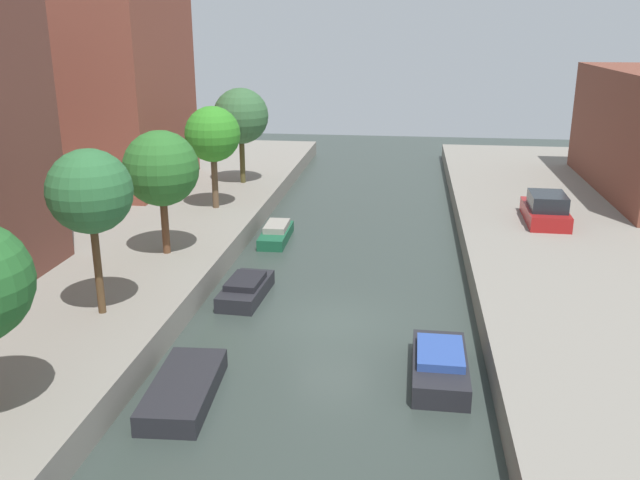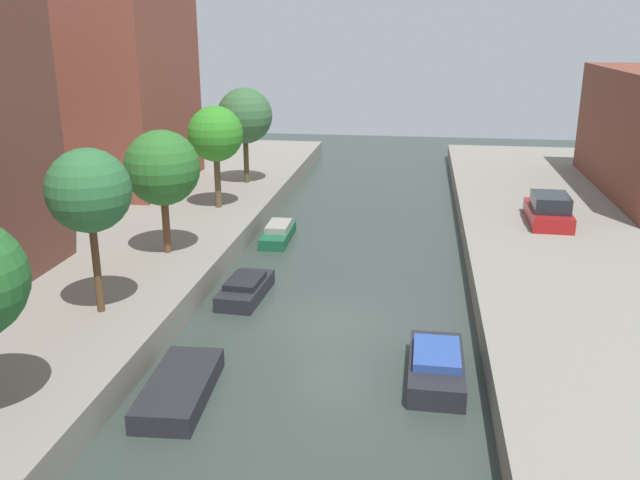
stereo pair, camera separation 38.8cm
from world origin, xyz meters
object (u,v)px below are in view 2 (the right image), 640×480
object	(u,v)px
street_tree_4	(215,134)
moored_boat_left_3	(245,289)
street_tree_3	(162,168)
moored_boat_right_2	(436,366)
street_tree_2	(89,191)
parked_car	(549,211)
moored_boat_left_4	(278,233)
street_tree_5	(245,116)
moored_boat_left_2	(180,388)

from	to	relation	value
street_tree_4	moored_boat_left_3	xyz separation A→B (m)	(3.76, -9.22, -4.39)
street_tree_3	moored_boat_right_2	distance (m)	13.65
street_tree_3	street_tree_4	xyz separation A→B (m)	(0.00, 7.29, 0.23)
street_tree_2	parked_car	distance (m)	20.99
street_tree_2	parked_car	xyz separation A→B (m)	(16.25, 12.84, -3.44)
street_tree_4	moored_boat_left_4	size ratio (longest dim) A/B	1.45
street_tree_4	street_tree_5	xyz separation A→B (m)	(-0.00, 5.81, 0.17)
street_tree_4	street_tree_5	size ratio (longest dim) A/B	0.93
street_tree_2	moored_boat_left_3	world-z (taller)	street_tree_2
moored_boat_left_3	moored_boat_left_2	bearing A→B (deg)	-89.90
street_tree_3	moored_boat_left_3	distance (m)	5.93
parked_car	moored_boat_left_2	world-z (taller)	parked_car
street_tree_2	moored_boat_left_2	distance (m)	6.85
street_tree_2	street_tree_3	world-z (taller)	street_tree_2
moored_boat_left_2	moored_boat_right_2	world-z (taller)	moored_boat_right_2
street_tree_2	parked_car	bearing A→B (deg)	38.30
street_tree_4	moored_boat_left_3	world-z (taller)	street_tree_4
street_tree_3	parked_car	distance (m)	17.84
moored_boat_right_2	moored_boat_left_3	bearing A→B (deg)	143.58
street_tree_4	street_tree_5	bearing A→B (deg)	90.00
parked_car	moored_boat_left_3	size ratio (longest dim) A/B	1.19
moored_boat_left_3	moored_boat_left_4	distance (m)	7.26
moored_boat_left_4	moored_boat_right_2	xyz separation A→B (m)	(7.35, -12.50, 0.05)
street_tree_4	moored_boat_right_2	world-z (taller)	street_tree_4
moored_boat_left_4	street_tree_2	bearing A→B (deg)	-107.10
street_tree_2	parked_car	size ratio (longest dim) A/B	1.32
street_tree_4	moored_boat_left_4	distance (m)	5.96
moored_boat_left_3	street_tree_4	bearing A→B (deg)	112.19
street_tree_4	street_tree_5	world-z (taller)	street_tree_5
street_tree_3	moored_boat_left_4	size ratio (longest dim) A/B	1.42
moored_boat_left_2	street_tree_2	bearing A→B (deg)	139.56
street_tree_5	street_tree_2	bearing A→B (deg)	-90.00
moored_boat_left_2	moored_boat_left_3	world-z (taller)	moored_boat_left_3
street_tree_3	street_tree_4	distance (m)	7.29
street_tree_5	moored_boat_left_3	xyz separation A→B (m)	(3.76, -15.03, -4.56)
street_tree_4	moored_boat_left_2	size ratio (longest dim) A/B	1.29
street_tree_4	street_tree_5	distance (m)	5.81
street_tree_5	parked_car	xyz separation A→B (m)	(16.25, -6.36, -3.32)
street_tree_4	moored_boat_left_3	distance (m)	10.88
street_tree_2	moored_boat_right_2	xyz separation A→B (m)	(10.86, -1.07, -4.63)
street_tree_2	street_tree_4	world-z (taller)	street_tree_2
street_tree_2	street_tree_5	bearing A→B (deg)	90.00
street_tree_3	parked_car	xyz separation A→B (m)	(16.25, 6.74, -2.92)
moored_boat_left_2	moored_boat_left_4	size ratio (longest dim) A/B	1.13
street_tree_4	parked_car	distance (m)	16.56
moored_boat_right_2	parked_car	bearing A→B (deg)	68.82
street_tree_3	street_tree_4	world-z (taller)	street_tree_4
street_tree_3	moored_boat_right_2	bearing A→B (deg)	-33.42
street_tree_2	street_tree_4	distance (m)	13.39
street_tree_4	moored_boat_left_2	distance (m)	17.60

